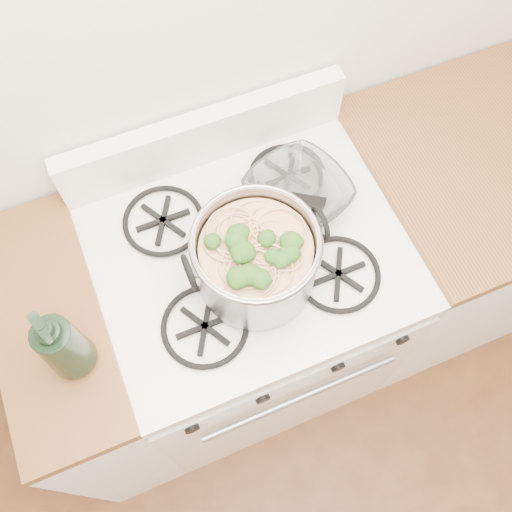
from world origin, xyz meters
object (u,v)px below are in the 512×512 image
at_px(glass_bowl, 297,196).
at_px(bottle, 59,342).
at_px(gas_range, 251,314).
at_px(stock_pot, 256,259).
at_px(spatula, 306,213).

relative_size(glass_bowl, bottle, 0.37).
distance_m(gas_range, bottle, 0.78).
bearing_deg(glass_bowl, bottle, -163.07).
bearing_deg(glass_bowl, stock_pot, -138.67).
relative_size(gas_range, bottle, 3.53).
bearing_deg(bottle, glass_bowl, 0.56).
relative_size(stock_pot, glass_bowl, 3.21).
bearing_deg(stock_pot, bottle, -175.76).
bearing_deg(glass_bowl, spatula, -90.57).
height_order(gas_range, glass_bowl, glass_bowl).
bearing_deg(gas_range, bottle, -166.25).
xyz_separation_m(gas_range, bottle, (-0.46, -0.11, 0.61)).
height_order(spatula, bottle, bottle).
distance_m(glass_bowl, bottle, 0.66).
height_order(stock_pot, spatula, stock_pot).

